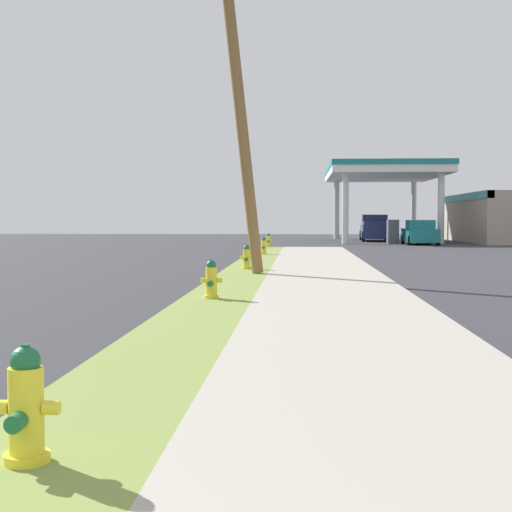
# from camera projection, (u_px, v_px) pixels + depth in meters

# --- Properties ---
(fire_hydrant_nearest) EXTENTS (0.42, 0.38, 0.74)m
(fire_hydrant_nearest) POSITION_uv_depth(u_px,v_px,m) (26.00, 411.00, 4.64)
(fire_hydrant_nearest) COLOR yellow
(fire_hydrant_nearest) RESTS_ON grass_verge
(fire_hydrant_second) EXTENTS (0.42, 0.38, 0.74)m
(fire_hydrant_second) POSITION_uv_depth(u_px,v_px,m) (211.00, 281.00, 14.28)
(fire_hydrant_second) COLOR yellow
(fire_hydrant_second) RESTS_ON grass_verge
(fire_hydrant_third) EXTENTS (0.42, 0.37, 0.74)m
(fire_hydrant_third) POSITION_uv_depth(u_px,v_px,m) (247.00, 258.00, 22.68)
(fire_hydrant_third) COLOR yellow
(fire_hydrant_third) RESTS_ON grass_verge
(fire_hydrant_fourth) EXTENTS (0.42, 0.37, 0.74)m
(fire_hydrant_fourth) POSITION_uv_depth(u_px,v_px,m) (264.00, 247.00, 32.08)
(fire_hydrant_fourth) COLOR yellow
(fire_hydrant_fourth) RESTS_ON grass_verge
(fire_hydrant_fifth) EXTENTS (0.42, 0.38, 0.74)m
(fire_hydrant_fifth) POSITION_uv_depth(u_px,v_px,m) (269.00, 241.00, 40.88)
(fire_hydrant_fifth) COLOR yellow
(fire_hydrant_fifth) RESTS_ON grass_verge
(utility_pole_midground) EXTENTS (1.90, 0.52, 9.54)m
(utility_pole_midground) POSITION_uv_depth(u_px,v_px,m) (239.00, 98.00, 20.55)
(utility_pole_midground) COLOR olive
(utility_pole_midground) RESTS_ON grass_verge
(gas_station_canopy) EXTENTS (16.17, 16.51, 5.54)m
(gas_station_canopy) POSITION_uv_depth(u_px,v_px,m) (478.00, 208.00, 54.59)
(gas_station_canopy) COLOR silver
(gas_station_canopy) RESTS_ON ground
(car_teal_by_near_pump) EXTENTS (1.95, 4.50, 1.57)m
(car_teal_by_near_pump) POSITION_uv_depth(u_px,v_px,m) (420.00, 233.00, 47.96)
(car_teal_by_near_pump) COLOR #197075
(car_teal_by_near_pump) RESTS_ON ground
(truck_navy_at_forecourt) EXTENTS (2.33, 5.48, 1.97)m
(truck_navy_at_forecourt) POSITION_uv_depth(u_px,v_px,m) (375.00, 229.00, 55.67)
(truck_navy_at_forecourt) COLOR navy
(truck_navy_at_forecourt) RESTS_ON ground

